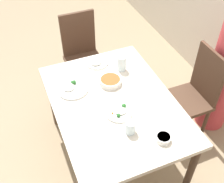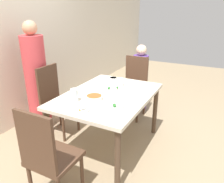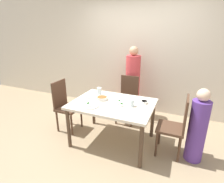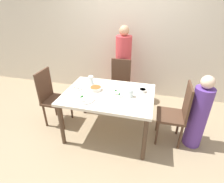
{
  "view_description": "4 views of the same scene",
  "coord_description": "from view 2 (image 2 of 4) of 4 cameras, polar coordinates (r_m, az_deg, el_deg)",
  "views": [
    {
      "loc": [
        1.47,
        -0.62,
        2.38
      ],
      "look_at": [
        0.02,
        -0.02,
        0.88
      ],
      "focal_mm": 45.0,
      "sensor_mm": 36.0,
      "label": 1
    },
    {
      "loc": [
        -2.13,
        -1.15,
        1.71
      ],
      "look_at": [
        -0.07,
        -0.09,
        0.81
      ],
      "focal_mm": 35.0,
      "sensor_mm": 36.0,
      "label": 2
    },
    {
      "loc": [
        1.03,
        -2.43,
        1.87
      ],
      "look_at": [
        -0.04,
        0.08,
        0.9
      ],
      "focal_mm": 28.0,
      "sensor_mm": 36.0,
      "label": 3
    },
    {
      "loc": [
        0.62,
        -2.19,
        2.0
      ],
      "look_at": [
        0.05,
        0.03,
        0.76
      ],
      "focal_mm": 28.0,
      "sensor_mm": 36.0,
      "label": 4
    }
  ],
  "objects": [
    {
      "name": "person_adult",
      "position": [
        3.28,
        -19.06,
        2.45
      ],
      "size": [
        0.31,
        0.31,
        1.55
      ],
      "color": "#C63D42",
      "rests_on": "ground_plane"
    },
    {
      "name": "plate_rice_child",
      "position": [
        2.21,
        -8.51,
        -4.63
      ],
      "size": [
        0.21,
        0.21,
        0.05
      ],
      "color": "white",
      "rests_on": "dining_table"
    },
    {
      "name": "plate_noodles",
      "position": [
        2.27,
        1.84,
        -3.79
      ],
      "size": [
        0.26,
        0.26,
        0.05
      ],
      "color": "white",
      "rests_on": "dining_table"
    },
    {
      "name": "glass_water_short",
      "position": [
        2.86,
        2.22,
        2.48
      ],
      "size": [
        0.08,
        0.08,
        0.11
      ],
      "color": "silver",
      "rests_on": "dining_table"
    },
    {
      "name": "ground_plane",
      "position": [
        2.96,
        -0.92,
        -14.06
      ],
      "size": [
        10.0,
        10.0,
        0.0
      ],
      "primitive_type": "plane",
      "color": "#998466"
    },
    {
      "name": "person_child",
      "position": [
        3.83,
        7.32,
        3.0
      ],
      "size": [
        0.25,
        0.25,
        1.13
      ],
      "color": "#5B3893",
      "rests_on": "ground_plane"
    },
    {
      "name": "fork_steel",
      "position": [
        2.89,
        -4.75,
        1.56
      ],
      "size": [
        0.18,
        0.08,
        0.01
      ],
      "color": "silver",
      "rests_on": "dining_table"
    },
    {
      "name": "spoon_steel",
      "position": [
        2.75,
        5.35,
        0.5
      ],
      "size": [
        0.18,
        0.04,
        0.01
      ],
      "color": "silver",
      "rests_on": "dining_table"
    },
    {
      "name": "plate_rice_adult",
      "position": [
        2.7,
        0.44,
        0.47
      ],
      "size": [
        0.21,
        0.21,
        0.05
      ],
      "color": "white",
      "rests_on": "dining_table"
    },
    {
      "name": "bowl_rice_small",
      "position": [
        3.08,
        0.33,
        3.3
      ],
      "size": [
        0.11,
        0.11,
        0.04
      ],
      "color": "white",
      "rests_on": "dining_table"
    },
    {
      "name": "chair_empty_left",
      "position": [
        2.02,
        -16.31,
        -15.82
      ],
      "size": [
        0.4,
        0.4,
        0.98
      ],
      "rotation": [
        0.0,
        0.0,
        1.57
      ],
      "color": "#4C3323",
      "rests_on": "ground_plane"
    },
    {
      "name": "chair_child_spot",
      "position": [
        3.57,
        5.69,
        1.65
      ],
      "size": [
        0.4,
        0.4,
        0.98
      ],
      "rotation": [
        0.0,
        0.0,
        -1.57
      ],
      "color": "#4C3323",
      "rests_on": "ground_plane"
    },
    {
      "name": "wall_back",
      "position": [
        3.44,
        -24.95,
        13.32
      ],
      "size": [
        10.0,
        0.06,
        2.7
      ],
      "color": "beige",
      "rests_on": "ground_plane"
    },
    {
      "name": "dining_table",
      "position": [
        2.64,
        -1.0,
        -2.29
      ],
      "size": [
        1.33,
        0.96,
        0.74
      ],
      "color": "beige",
      "rests_on": "ground_plane"
    },
    {
      "name": "glass_water_tall",
      "position": [
        2.41,
        -9.79,
        -0.96
      ],
      "size": [
        0.08,
        0.08,
        0.15
      ],
      "color": "silver",
      "rests_on": "dining_table"
    },
    {
      "name": "bowl_curry",
      "position": [
        2.44,
        -4.66,
        -1.57
      ],
      "size": [
        0.19,
        0.19,
        0.05
      ],
      "color": "silver",
      "rests_on": "dining_table"
    },
    {
      "name": "chair_adult_spot",
      "position": [
        3.13,
        -14.5,
        -1.81
      ],
      "size": [
        0.4,
        0.4,
        0.98
      ],
      "color": "#4C3323",
      "rests_on": "ground_plane"
    }
  ]
}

